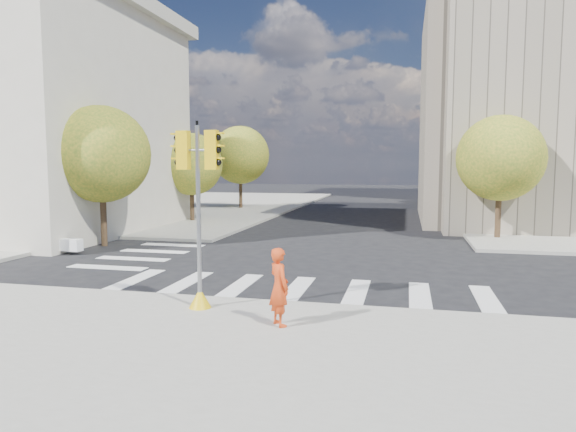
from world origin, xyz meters
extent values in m
plane|color=black|center=(0.00, 0.00, 0.00)|extent=(160.00, 160.00, 0.00)
cube|color=gray|center=(-20.00, 26.00, 0.07)|extent=(28.00, 40.00, 0.15)
cube|color=gray|center=(9.00, 15.00, 7.00)|extent=(8.00, 8.00, 14.00)
cylinder|color=#382616|center=(-10.50, 4.00, 1.22)|extent=(0.28, 0.28, 2.45)
sphere|color=#3E651D|center=(-10.50, 4.00, 4.21)|extent=(4.40, 4.40, 4.40)
cylinder|color=#382616|center=(-10.50, 14.00, 1.08)|extent=(0.28, 0.28, 2.17)
sphere|color=#3E651D|center=(-10.50, 14.00, 3.77)|extent=(4.00, 4.00, 4.00)
cylinder|color=#382616|center=(-10.50, 24.00, 1.31)|extent=(0.28, 0.28, 2.62)
sphere|color=#3E651D|center=(-10.50, 24.00, 4.54)|extent=(4.80, 4.80, 4.80)
cylinder|color=#382616|center=(7.50, 10.00, 1.19)|extent=(0.28, 0.28, 2.38)
sphere|color=#3E651D|center=(7.50, 10.00, 4.06)|extent=(4.20, 4.20, 4.20)
cylinder|color=#382616|center=(7.50, 22.00, 1.26)|extent=(0.28, 0.28, 2.52)
sphere|color=#3E651D|center=(7.50, 22.00, 4.36)|extent=(4.60, 4.60, 4.60)
cylinder|color=#382616|center=(7.50, 34.00, 1.14)|extent=(0.28, 0.28, 2.27)
sphere|color=#3E651D|center=(7.50, 34.00, 3.88)|extent=(4.00, 4.00, 4.00)
cylinder|color=black|center=(8.00, 14.00, 4.15)|extent=(0.12, 0.12, 8.00)
cube|color=black|center=(8.00, 14.00, 8.15)|extent=(0.35, 0.18, 0.22)
cylinder|color=black|center=(8.00, 28.00, 4.15)|extent=(0.12, 0.12, 8.00)
cube|color=black|center=(8.00, 28.00, 8.15)|extent=(0.35, 0.18, 0.22)
cone|color=#DEB20B|center=(-1.94, -5.13, 0.40)|extent=(0.56, 0.56, 0.50)
cylinder|color=gray|center=(-1.94, -5.13, 2.42)|extent=(0.11, 0.11, 4.54)
cylinder|color=black|center=(-1.94, -5.13, 4.74)|extent=(0.07, 0.07, 0.12)
cylinder|color=gray|center=(-1.94, -5.13, 4.09)|extent=(0.90, 0.09, 0.06)
cube|color=#DEB20B|center=(-2.32, -5.12, 4.09)|extent=(0.31, 0.23, 0.95)
cube|color=#DEB20B|center=(-1.56, -5.15, 4.09)|extent=(0.31, 0.23, 0.95)
imported|color=red|center=(0.35, -6.07, 1.03)|extent=(0.74, 0.76, 1.76)
cube|color=white|center=(-13.09, 1.87, 0.40)|extent=(6.01, 0.88, 0.50)
camera|label=1|loc=(3.07, -16.93, 3.73)|focal=32.00mm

